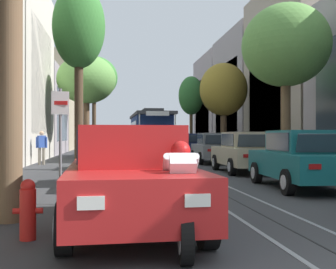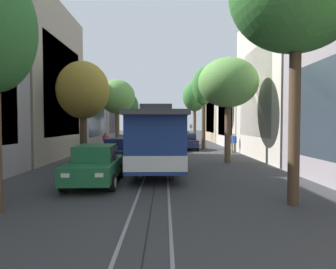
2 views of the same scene
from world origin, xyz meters
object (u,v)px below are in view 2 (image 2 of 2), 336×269
Objects in this scene: street_tree_kerb_right_mid at (83,91)px; parked_car_maroon_second_left at (181,138)px; cable_car_trolley at (157,139)px; fire_hydrant at (190,138)px; parked_car_navy_mid_left at (187,141)px; motorcycle_with_rider at (175,136)px; parked_car_navy_fifth_right at (119,151)px; street_tree_kerb_right_near at (131,108)px; parked_car_teal_second_right at (142,137)px; street_tree_kerb_left_mid at (228,83)px; pedestrian_on_left_pavement at (105,140)px; pedestrian_on_right_pavement at (233,142)px; parked_car_beige_mid_right at (137,140)px; street_tree_kerb_left_second at (204,88)px; parked_car_green_sixth_right at (96,164)px; parked_car_red_near_left at (180,136)px; parked_car_grey_fourth_right at (129,144)px; street_sign_post at (191,131)px; street_tree_kerb_left_near at (195,97)px; street_tree_kerb_right_second at (117,97)px.

parked_car_maroon_second_left is at bearing -114.45° from street_tree_kerb_right_mid.
fire_hydrant is at bearing -98.65° from cable_car_trolley.
motorcycle_with_rider is at bearing -86.95° from parked_car_navy_mid_left.
street_tree_kerb_right_near reaches higher than parked_car_navy_fifth_right.
street_tree_kerb_right_near is 1.05× the size of street_tree_kerb_right_mid.
parked_car_teal_second_right is (4.95, -7.57, 0.00)m from parked_car_navy_mid_left.
cable_car_trolley is at bearing 130.32° from parked_car_navy_fifth_right.
fire_hydrant is (0.52, -21.83, -4.57)m from street_tree_kerb_left_mid.
pedestrian_on_left_pavement is (9.79, -10.00, -4.10)m from street_tree_kerb_left_mid.
pedestrian_on_right_pavement reaches higher than fire_hydrant.
parked_car_beige_mid_right is 2.61× the size of pedestrian_on_right_pavement.
parked_car_beige_mid_right is 14.10m from street_tree_kerb_left_mid.
street_tree_kerb_left_second is 4.95× the size of pedestrian_on_left_pavement.
parked_car_navy_mid_left is 5.21× the size of fire_hydrant.
pedestrian_on_right_pavement is at bearing 122.93° from street_tree_kerb_right_near.
cable_car_trolley is at bearing -130.80° from parked_car_green_sixth_right.
parked_car_red_near_left reaches higher than fire_hydrant.
parked_car_navy_mid_left is at bearing -146.08° from parked_car_grey_fourth_right.
street_tree_kerb_left_mid is at bearing 111.45° from street_tree_kerb_right_near.
fire_hydrant is at bearing -158.97° from parked_car_red_near_left.
street_tree_kerb_right_near is 7.43m from motorcycle_with_rider.
pedestrian_on_left_pavement is (0.77, -10.23, -3.59)m from street_tree_kerb_right_mid.
motorcycle_with_rider is (-4.27, -10.95, -0.15)m from parked_car_beige_mid_right.
cable_car_trolley is at bearing 111.88° from pedestrian_on_left_pavement.
street_tree_kerb_right_mid is (2.28, -0.47, 3.69)m from parked_car_navy_fifth_right.
parked_car_beige_mid_right is 15.31m from cable_car_trolley.
fire_hydrant is at bearing -91.44° from street_sign_post.
parked_car_maroon_second_left is 1.00× the size of parked_car_teal_second_right.
street_sign_post is (-8.21, 3.62, -3.14)m from street_tree_kerb_right_near.
parked_car_grey_fourth_right is at bearing 1.40° from pedestrian_on_right_pavement.
street_tree_kerb_left_second reaches higher than parked_car_navy_fifth_right.
parked_car_green_sixth_right is (4.88, 27.60, 0.00)m from parked_car_red_near_left.
parked_car_red_near_left is 22.51m from parked_car_navy_fifth_right.
fire_hydrant is at bearing -67.54° from street_tree_kerb_left_near.
parked_car_navy_mid_left is 0.66× the size of street_tree_kerb_right_near.
parked_car_teal_second_right is 8.06m from fire_hydrant.
pedestrian_on_left_pavement reaches higher than parked_car_grey_fourth_right.
parked_car_green_sixth_right is 28.84m from fire_hydrant.
cable_car_trolley is at bearing 56.91° from pedestrian_on_right_pavement.
parked_car_grey_fourth_right is 9.15m from street_tree_kerb_left_second.
parked_car_green_sixth_right is at bearing 89.21° from parked_car_navy_fifth_right.
street_tree_kerb_left_near is 13.06m from street_tree_kerb_right_second.
parked_car_beige_mid_right is 1.00× the size of parked_car_navy_fifth_right.
motorcycle_with_rider is 1.25× the size of pedestrian_on_left_pavement.
parked_car_navy_mid_left is 2.61× the size of pedestrian_on_right_pavement.
parked_car_beige_mid_right is 11.76m from motorcycle_with_rider.
street_tree_kerb_left_second is at bearing 99.91° from motorcycle_with_rider.
street_sign_post is at bearing -162.04° from parked_car_teal_second_right.
street_tree_kerb_right_mid is at bearing 89.46° from street_tree_kerb_right_near.
parked_car_red_near_left is 13.76m from pedestrian_on_left_pavement.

